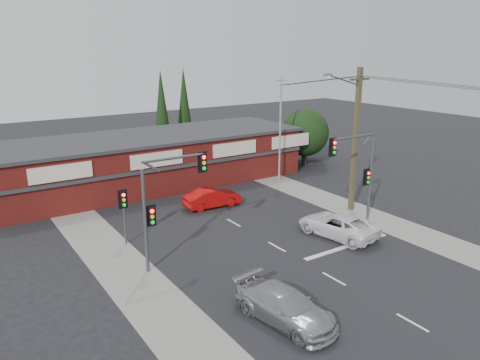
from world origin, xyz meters
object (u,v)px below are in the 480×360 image
silver_suv (285,306)px  red_sedan (212,198)px  white_suv (338,225)px  shop_building (149,160)px  utility_pole (354,136)px

silver_suv → red_sedan: (4.90, 14.53, -0.02)m
silver_suv → white_suv: bearing=23.9°
white_suv → shop_building: size_ratio=0.19×
silver_suv → red_sedan: size_ratio=1.16×
white_suv → utility_pole: size_ratio=0.51×
utility_pole → red_sedan: bearing=142.8°
shop_building → white_suv: bearing=-73.1°
silver_suv → utility_pole: (12.81, 8.53, 4.68)m
silver_suv → shop_building: bearing=72.5°
silver_suv → utility_pole: 16.08m
red_sedan → white_suv: bearing=-154.7°
shop_building → utility_pole: 17.15m
shop_building → silver_suv: bearing=-98.7°
shop_building → red_sedan: bearing=-79.7°
white_suv → utility_pole: (4.20, 2.98, 4.68)m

